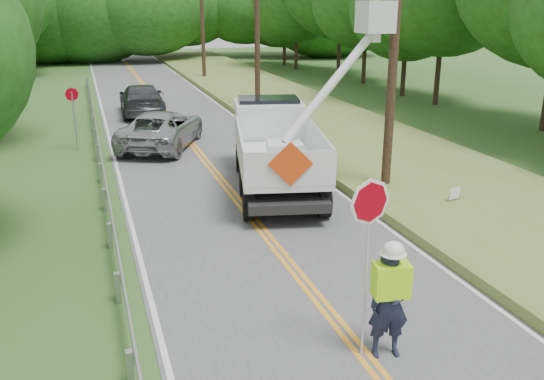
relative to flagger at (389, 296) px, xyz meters
name	(u,v)px	position (x,y,z in m)	size (l,w,h in m)	color
ground	(379,375)	(-0.40, -0.51, -1.21)	(140.00, 140.00, 0.00)	#2F4E1E
road	(209,165)	(-0.40, 13.49, -1.20)	(7.20, 96.00, 0.03)	#4B4B4E
guardrail	(100,154)	(-4.42, 14.39, -0.66)	(0.18, 48.00, 0.77)	#A2A5AA
utility_poles	(303,21)	(4.60, 16.50, 4.05)	(1.60, 43.30, 10.00)	black
tall_grass_verge	(372,148)	(6.70, 13.49, -1.06)	(7.00, 96.00, 0.30)	olive
treeline_horizon	(116,6)	(-0.75, 55.62, 4.29)	(56.74, 15.32, 11.55)	#1E4310
flagger	(389,296)	(0.00, 0.00, 0.00)	(1.25, 0.62, 3.37)	#191E33
bucket_truck	(279,136)	(1.59, 10.76, 0.43)	(5.23, 7.97, 7.33)	black
suv_silver	(162,129)	(-1.70, 17.02, -0.39)	(2.66, 5.77, 1.60)	#A3A5AA
suv_darkgrey	(142,99)	(-1.73, 25.03, -0.36)	(2.34, 5.76, 1.67)	#3A3E42
stop_sign_permanent	(73,109)	(-5.27, 17.57, 0.60)	(0.55, 0.20, 2.70)	#A2A5AA
yard_sign	(455,194)	(5.73, 6.22, -0.71)	(0.47, 0.19, 0.71)	white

